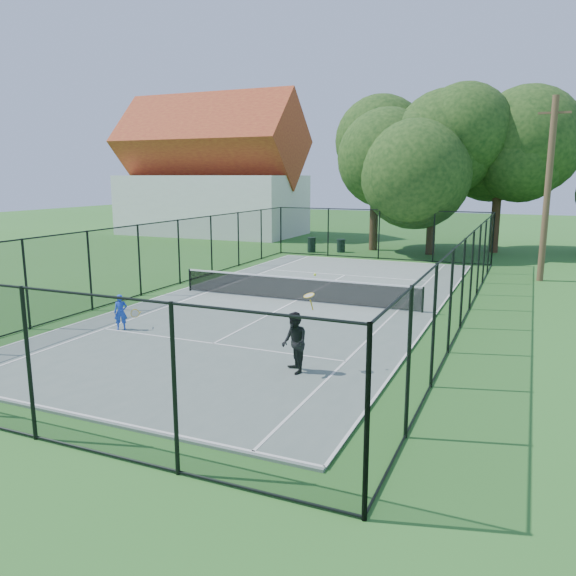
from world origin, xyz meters
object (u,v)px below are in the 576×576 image
at_px(player_blue, 121,312).
at_px(player_black, 294,343).
at_px(trash_bin_right, 341,246).
at_px(trash_bin_left, 312,245).
at_px(utility_pole, 548,189).
at_px(tennis_net, 296,288).

distance_m(player_blue, player_black, 6.89).
bearing_deg(player_black, trash_bin_right, 105.29).
bearing_deg(trash_bin_right, trash_bin_left, -156.06).
relative_size(trash_bin_right, utility_pole, 0.10).
height_order(tennis_net, trash_bin_right, tennis_net).
xyz_separation_m(trash_bin_left, trash_bin_right, (1.78, 0.79, -0.06)).
distance_m(trash_bin_right, utility_pole, 14.00).
relative_size(tennis_net, trash_bin_left, 10.28).
relative_size(trash_bin_left, trash_bin_right, 1.13).
xyz_separation_m(tennis_net, trash_bin_right, (-3.04, 15.01, -0.14)).
relative_size(trash_bin_right, player_black, 0.35).
bearing_deg(trash_bin_right, utility_pole, -26.55).
distance_m(tennis_net, utility_pole, 13.26).
relative_size(trash_bin_left, utility_pole, 0.11).
bearing_deg(player_blue, tennis_net, 60.32).
bearing_deg(utility_pole, player_blue, -129.46).
height_order(utility_pole, player_blue, utility_pole).
height_order(tennis_net, utility_pole, utility_pole).
relative_size(tennis_net, player_black, 4.08).
bearing_deg(tennis_net, utility_pole, 45.04).
xyz_separation_m(trash_bin_right, player_blue, (-0.50, -21.24, 0.20)).
bearing_deg(utility_pole, trash_bin_left, 159.30).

